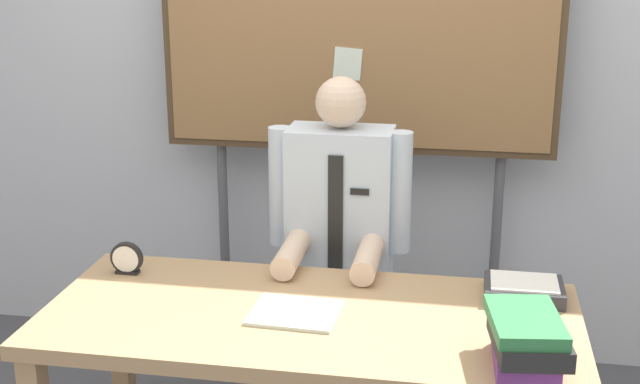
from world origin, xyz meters
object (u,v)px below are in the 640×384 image
desk (310,337)px  paper_tray (524,289)px  book_stack (527,341)px  bulletin_board (358,16)px  person (339,267)px  desk_clock (127,259)px  open_notebook (295,313)px

desk → paper_tray: bearing=19.9°
book_stack → desk: bearing=159.8°
bulletin_board → paper_tray: bearing=-50.8°
person → desk_clock: size_ratio=11.87×
desk → paper_tray: (0.68, 0.25, 0.12)m
bulletin_board → desk_clock: size_ratio=18.67×
person → bulletin_board: (-0.00, 0.46, 0.93)m
desk → open_notebook: size_ratio=6.24×
open_notebook → desk_clock: desk_clock is taller
open_notebook → paper_tray: (0.73, 0.27, 0.02)m
desk → bulletin_board: size_ratio=0.78×
book_stack → open_notebook: bearing=162.4°
bulletin_board → desk_clock: bulletin_board is taller
person → desk_clock: 0.83m
person → open_notebook: person is taller
bulletin_board → desk_clock: bearing=-128.9°
book_stack → open_notebook: (-0.71, 0.22, -0.07)m
desk → paper_tray: size_ratio=6.65×
open_notebook → desk_clock: (-0.66, 0.23, 0.05)m
desk → desk_clock: bearing=163.4°
desk → paper_tray: 0.74m
bulletin_board → book_stack: bearing=-63.5°
bulletin_board → book_stack: 1.67m
book_stack → paper_tray: 0.49m
book_stack → desk_clock: bearing=161.6°
person → book_stack: person is taller
book_stack → desk_clock: 1.44m
bulletin_board → paper_tray: (0.68, -0.84, -0.81)m
bulletin_board → book_stack: (0.66, -1.33, -0.76)m
bulletin_board → person: bearing=-90.0°
person → paper_tray: person is taller
person → book_stack: size_ratio=4.37×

